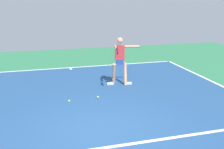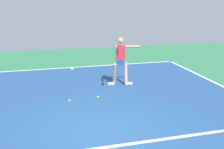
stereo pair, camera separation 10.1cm
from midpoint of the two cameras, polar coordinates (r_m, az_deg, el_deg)
name	(u,v)px [view 2 (the right image)]	position (r m, az deg, el deg)	size (l,w,h in m)	color
ground_plane	(99,131)	(6.37, -2.31, -12.34)	(22.33, 22.33, 0.00)	#2D754C
court_surface	(99,131)	(6.37, -2.31, -12.33)	(10.19, 12.71, 0.00)	navy
court_line_baseline_near	(72,67)	(12.22, -8.63, 1.53)	(10.19, 0.10, 0.01)	white
court_line_service	(107,147)	(5.75, -0.69, -15.69)	(7.64, 0.10, 0.01)	white
court_line_centre_mark	(72,69)	(12.03, -8.53, 1.30)	(0.10, 0.30, 0.01)	white
tennis_player	(121,58)	(9.38, 2.20, 3.62)	(1.17, 1.22, 1.77)	tan
tennis_ball_by_sideline	(69,101)	(8.15, -9.03, -5.72)	(0.07, 0.07, 0.07)	#CCE033
tennis_ball_near_player	(98,97)	(8.36, -2.74, -4.96)	(0.07, 0.07, 0.07)	#CCE033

